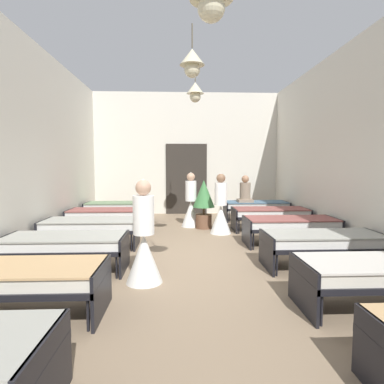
% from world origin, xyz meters
% --- Properties ---
extents(ground_plane, '(6.84, 11.04, 0.10)m').
position_xyz_m(ground_plane, '(0.00, 0.00, -0.05)').
color(ground_plane, '#8C755B').
extents(room_shell, '(6.64, 10.64, 4.13)m').
position_xyz_m(room_shell, '(0.00, 1.30, 2.07)').
color(room_shell, silver).
rests_on(room_shell, ground).
extents(bed_left_row_1, '(1.90, 0.84, 0.57)m').
position_xyz_m(bed_left_row_1, '(-2.07, -2.26, 0.44)').
color(bed_left_row_1, black).
rests_on(bed_left_row_1, ground).
extents(bed_right_row_1, '(1.90, 0.84, 0.57)m').
position_xyz_m(bed_right_row_1, '(2.07, -2.26, 0.44)').
color(bed_right_row_1, black).
rests_on(bed_right_row_1, ground).
extents(bed_left_row_2, '(1.90, 0.84, 0.57)m').
position_xyz_m(bed_left_row_2, '(-2.07, -0.75, 0.44)').
color(bed_left_row_2, black).
rests_on(bed_left_row_2, ground).
extents(bed_right_row_2, '(1.90, 0.84, 0.57)m').
position_xyz_m(bed_right_row_2, '(2.07, -0.75, 0.44)').
color(bed_right_row_2, black).
rests_on(bed_right_row_2, ground).
extents(bed_left_row_3, '(1.90, 0.84, 0.57)m').
position_xyz_m(bed_left_row_3, '(-2.07, 0.75, 0.44)').
color(bed_left_row_3, black).
rests_on(bed_left_row_3, ground).
extents(bed_right_row_3, '(1.90, 0.84, 0.57)m').
position_xyz_m(bed_right_row_3, '(2.07, 0.75, 0.44)').
color(bed_right_row_3, black).
rests_on(bed_right_row_3, ground).
extents(bed_left_row_4, '(1.90, 0.84, 0.57)m').
position_xyz_m(bed_left_row_4, '(-2.07, 2.26, 0.44)').
color(bed_left_row_4, black).
rests_on(bed_left_row_4, ground).
extents(bed_right_row_4, '(1.90, 0.84, 0.57)m').
position_xyz_m(bed_right_row_4, '(2.07, 2.26, 0.44)').
color(bed_right_row_4, black).
rests_on(bed_right_row_4, ground).
extents(bed_left_row_5, '(1.90, 0.84, 0.57)m').
position_xyz_m(bed_left_row_5, '(-2.07, 3.77, 0.44)').
color(bed_left_row_5, black).
rests_on(bed_left_row_5, ground).
extents(bed_right_row_5, '(1.90, 0.84, 0.57)m').
position_xyz_m(bed_right_row_5, '(2.07, 3.77, 0.44)').
color(bed_right_row_5, black).
rests_on(bed_right_row_5, ground).
extents(nurse_near_aisle, '(0.52, 0.52, 1.49)m').
position_xyz_m(nurse_near_aisle, '(-0.77, -1.29, 0.53)').
color(nurse_near_aisle, white).
rests_on(nurse_near_aisle, ground).
extents(nurse_mid_aisle, '(0.52, 0.52, 1.49)m').
position_xyz_m(nurse_mid_aisle, '(0.75, 1.95, 0.53)').
color(nurse_mid_aisle, white).
rests_on(nurse_mid_aisle, ground).
extents(nurse_far_aisle, '(0.52, 0.52, 1.49)m').
position_xyz_m(nurse_far_aisle, '(0.06, 2.88, 0.53)').
color(nurse_far_aisle, white).
rests_on(nurse_far_aisle, ground).
extents(patient_seated_primary, '(0.44, 0.44, 0.80)m').
position_xyz_m(patient_seated_primary, '(1.72, 3.69, 0.87)').
color(patient_seated_primary, gray).
rests_on(patient_seated_primary, bed_right_row_5).
extents(potted_plant, '(0.58, 0.58, 1.29)m').
position_xyz_m(potted_plant, '(0.39, 2.61, 0.77)').
color(potted_plant, brown).
rests_on(potted_plant, ground).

